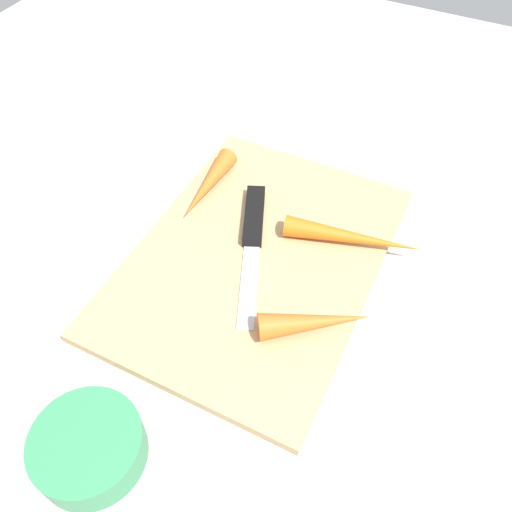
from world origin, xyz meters
TOP-DOWN VIEW (x-y plane):
  - ground_plane at (0.00, 0.00)m, footprint 1.40×1.40m
  - cutting_board at (0.00, 0.00)m, footprint 0.36×0.26m
  - knife at (0.04, 0.02)m, footprint 0.19×0.10m
  - carrot_longest at (0.06, -0.09)m, footprint 0.06×0.16m
  - carrot_medium at (0.07, 0.10)m, footprint 0.12×0.03m
  - carrot_shortest at (-0.06, -0.10)m, footprint 0.08×0.11m
  - small_bowl at (-0.26, 0.03)m, footprint 0.10×0.10m

SIDE VIEW (x-z plane):
  - ground_plane at x=0.00m, z-range 0.00..0.00m
  - cutting_board at x=0.00m, z-range 0.00..0.01m
  - knife at x=0.04m, z-range 0.01..0.02m
  - small_bowl at x=-0.26m, z-range 0.00..0.04m
  - carrot_longest at x=0.06m, z-range 0.01..0.04m
  - carrot_medium at x=0.07m, z-range 0.01..0.04m
  - carrot_shortest at x=-0.06m, z-range 0.01..0.04m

